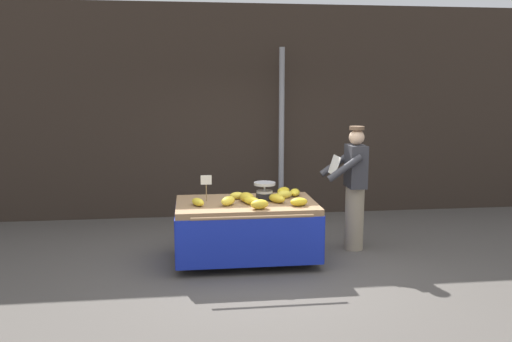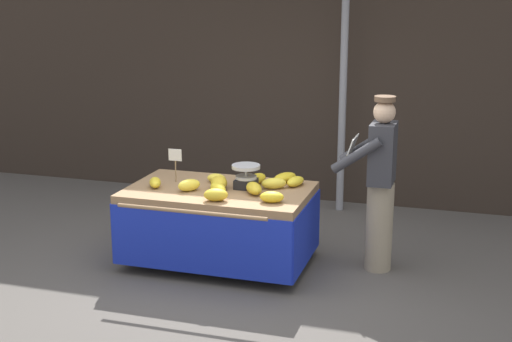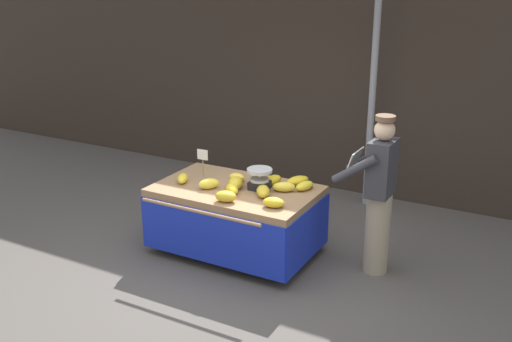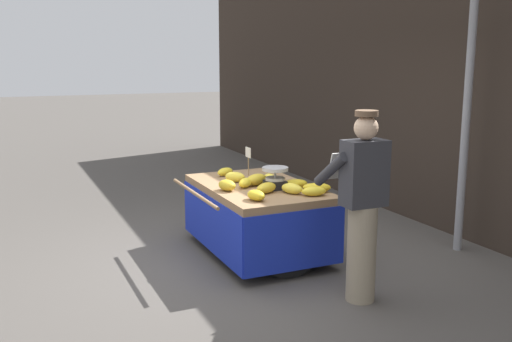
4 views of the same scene
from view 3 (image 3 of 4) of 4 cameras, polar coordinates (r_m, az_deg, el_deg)
The scene contains 19 objects.
ground_plane at distance 6.36m, azimuth -1.75°, elevation -9.93°, with size 60.00×60.00×0.00m, color #514C47.
back_wall at distance 8.43m, azimuth 8.81°, elevation 10.09°, with size 16.00×0.24×3.61m, color #332821.
street_pole at distance 7.89m, azimuth 11.21°, elevation 6.65°, with size 0.09×0.09×2.88m, color gray.
banana_cart at distance 6.58m, azimuth -1.98°, elevation -3.32°, with size 1.80×1.31×0.78m.
weighing_scale at distance 6.43m, azimuth 0.35°, elevation -0.78°, with size 0.28×0.28×0.23m.
price_sign at distance 6.77m, azimuth -5.22°, elevation 1.33°, with size 0.14×0.01×0.34m.
banana_bunch_0 at distance 6.33m, azimuth -2.34°, elevation -1.75°, with size 0.12×0.23×0.10m, color yellow.
banana_bunch_1 at distance 6.70m, azimuth -7.14°, elevation -0.72°, with size 0.11×0.24×0.10m, color yellow.
banana_bunch_2 at distance 6.45m, azimuth 4.75°, elevation -1.44°, with size 0.13×0.25×0.09m, color yellow.
banana_bunch_3 at distance 6.48m, azimuth -4.60°, elevation -1.24°, with size 0.12×0.23×0.12m, color yellow.
banana_bunch_4 at distance 6.38m, azimuth 2.72°, elevation -1.55°, with size 0.13×0.25×0.11m, color yellow.
banana_bunch_5 at distance 6.47m, azimuth -2.00°, elevation -1.16°, with size 0.16×0.27×0.13m, color gold.
banana_bunch_6 at distance 5.96m, azimuth 1.73°, elevation -3.07°, with size 0.14×0.22×0.10m, color gold.
banana_bunch_7 at distance 6.25m, azimuth 0.70°, elevation -1.98°, with size 0.14×0.28×0.11m, color gold.
banana_bunch_8 at distance 6.60m, azimuth 1.59°, elevation -0.89°, with size 0.14×0.29×0.09m, color gold.
banana_bunch_9 at distance 6.60m, azimuth 4.07°, elevation -0.94°, with size 0.15×0.29×0.10m, color gold.
banana_bunch_10 at distance 6.10m, azimuth -2.96°, elevation -2.48°, with size 0.15×0.22×0.12m, color gold.
banana_bunch_11 at distance 6.69m, azimuth -1.84°, elevation -0.61°, with size 0.12×0.20×0.09m, color yellow.
vendor_person at distance 6.18m, azimuth 11.82°, elevation -2.27°, with size 0.58×0.51×1.71m.
Camera 3 is at (2.84, -4.79, 3.07)m, focal length 41.13 mm.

